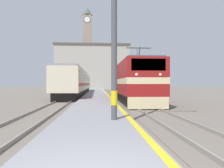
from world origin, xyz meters
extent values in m
plane|color=#70665B|center=(0.00, 30.00, 0.00)|extent=(200.00, 200.00, 0.00)
cube|color=gray|center=(0.00, 25.00, 0.15)|extent=(3.25, 140.00, 0.29)
cube|color=yellow|center=(1.48, 25.00, 0.30)|extent=(0.20, 140.00, 0.00)
cube|color=#70665B|center=(3.50, 25.00, 0.01)|extent=(2.83, 140.00, 0.02)
cube|color=gray|center=(2.78, 25.00, 0.09)|extent=(0.07, 140.00, 0.14)
cube|color=gray|center=(4.21, 25.00, 0.09)|extent=(0.07, 140.00, 0.14)
cube|color=#70665B|center=(-3.09, 25.00, 0.01)|extent=(2.83, 140.00, 0.02)
cube|color=gray|center=(-3.81, 25.00, 0.09)|extent=(0.07, 140.00, 0.14)
cube|color=gray|center=(-2.37, 25.00, 0.09)|extent=(0.07, 140.00, 0.14)
cube|color=black|center=(3.50, 17.91, 0.45)|extent=(2.46, 12.97, 0.90)
cube|color=maroon|center=(3.50, 17.91, 2.25)|extent=(2.90, 14.09, 2.70)
cube|color=beige|center=(3.50, 17.91, 1.98)|extent=(2.92, 14.11, 0.44)
cube|color=beige|center=(3.50, 11.01, 0.50)|extent=(2.76, 0.30, 0.81)
cube|color=black|center=(3.50, 10.92, 3.05)|extent=(2.32, 0.12, 0.80)
sphere|color=white|center=(2.70, 10.88, 2.38)|extent=(0.20, 0.20, 0.20)
sphere|color=white|center=(4.29, 10.88, 2.38)|extent=(0.20, 0.20, 0.20)
cube|color=#4C4C51|center=(3.50, 17.91, 3.66)|extent=(2.61, 13.39, 0.12)
cylinder|color=#333333|center=(3.50, 14.03, 4.22)|extent=(0.06, 0.63, 1.03)
cylinder|color=#333333|center=(3.50, 14.73, 4.22)|extent=(0.06, 0.63, 1.03)
cube|color=#262626|center=(3.50, 14.38, 4.72)|extent=(2.03, 0.08, 0.06)
cube|color=black|center=(-3.09, 32.81, 0.45)|extent=(2.46, 30.52, 0.90)
cube|color=beige|center=(-3.09, 32.81, 2.18)|extent=(2.90, 31.79, 2.56)
cube|color=black|center=(-3.09, 32.81, 2.69)|extent=(2.92, 31.16, 0.64)
cube|color=maroon|center=(-3.09, 32.81, 1.67)|extent=(2.92, 31.16, 0.36)
cube|color=gray|center=(-3.09, 32.81, 3.56)|extent=(2.67, 31.79, 0.20)
cylinder|color=#4C4C51|center=(0.80, 5.62, 4.41)|extent=(0.25, 0.25, 8.23)
cylinder|color=yellow|center=(0.80, 5.62, 1.19)|extent=(0.27, 0.27, 0.60)
cube|color=gray|center=(-3.61, 78.91, 13.76)|extent=(3.05, 3.05, 27.51)
cylinder|color=black|center=(-3.61, 77.36, 25.37)|extent=(2.44, 0.06, 2.44)
cylinder|color=white|center=(-3.61, 77.33, 25.37)|extent=(2.14, 0.10, 2.14)
cone|color=#47514C|center=(-3.61, 78.91, 28.89)|extent=(3.82, 3.82, 2.75)
cube|color=#A8A399|center=(-1.42, 67.52, 6.80)|extent=(22.83, 9.63, 13.60)
cube|color=#564C47|center=(-1.42, 67.52, 13.85)|extent=(23.43, 10.23, 0.50)
camera|label=1|loc=(0.10, -3.37, 1.79)|focal=35.00mm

